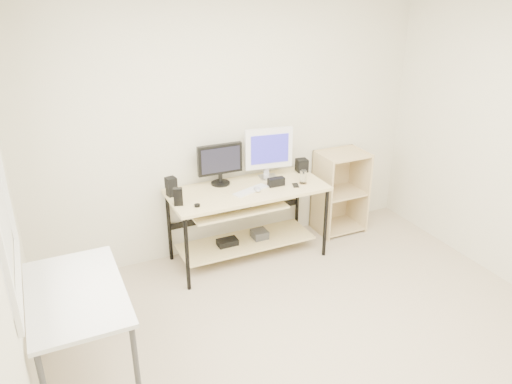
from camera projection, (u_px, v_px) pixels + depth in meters
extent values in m
cube|color=#BCAB90|center=(340.00, 364.00, 3.64)|extent=(4.00, 4.00, 0.01)
cube|color=beige|center=(233.00, 123.00, 4.78)|extent=(4.00, 0.01, 2.60)
cube|color=beige|center=(2.00, 278.00, 2.35)|extent=(0.01, 4.00, 2.60)
cube|color=beige|center=(248.00, 190.00, 4.72)|extent=(1.50, 0.65, 0.03)
cube|color=beige|center=(235.00, 206.00, 4.67)|extent=(0.90, 0.49, 0.02)
cube|color=beige|center=(246.00, 242.00, 5.00)|extent=(1.35, 0.46, 0.02)
cube|color=black|center=(230.00, 205.00, 4.64)|extent=(0.33, 0.22, 0.01)
cylinder|color=black|center=(257.00, 203.00, 4.70)|extent=(0.14, 0.01, 0.01)
cube|color=#3C3C3E|center=(260.00, 234.00, 5.04)|extent=(0.15, 0.15, 0.08)
cube|color=black|center=(227.00, 242.00, 4.91)|extent=(0.20, 0.12, 0.06)
cylinder|color=black|center=(187.00, 254.00, 4.36)|extent=(0.04, 0.04, 0.72)
cylinder|color=black|center=(169.00, 227.00, 4.84)|extent=(0.04, 0.04, 0.72)
cylinder|color=black|center=(325.00, 223.00, 4.91)|extent=(0.04, 0.04, 0.72)
cylinder|color=black|center=(297.00, 201.00, 5.38)|extent=(0.04, 0.04, 0.72)
cube|color=silver|center=(75.00, 293.00, 3.20)|extent=(0.60, 1.00, 0.03)
cylinder|color=#3C3C3E|center=(38.00, 311.00, 3.63)|extent=(0.04, 0.04, 0.72)
cylinder|color=#3C3C3E|center=(137.00, 373.00, 3.07)|extent=(0.04, 0.04, 0.72)
cylinder|color=#3C3C3E|center=(111.00, 293.00, 3.83)|extent=(0.04, 0.04, 0.72)
cube|color=#D0B782|center=(321.00, 196.00, 5.29)|extent=(0.02, 0.40, 0.90)
cube|color=#D0B782|center=(359.00, 188.00, 5.48)|extent=(0.02, 0.40, 0.90)
cube|color=#D0B782|center=(331.00, 186.00, 5.54)|extent=(0.50, 0.02, 0.90)
cube|color=#D0B782|center=(338.00, 226.00, 5.55)|extent=(0.46, 0.38, 0.02)
cube|color=#D0B782|center=(340.00, 192.00, 5.38)|extent=(0.46, 0.38, 0.02)
cube|color=#D0B782|center=(343.00, 155.00, 5.21)|extent=(0.46, 0.38, 0.02)
cylinder|color=black|center=(221.00, 183.00, 4.81)|extent=(0.18, 0.18, 0.02)
cylinder|color=black|center=(220.00, 178.00, 4.79)|extent=(0.04, 0.04, 0.09)
cube|color=black|center=(220.00, 159.00, 4.71)|extent=(0.44, 0.05, 0.29)
cube|color=black|center=(221.00, 160.00, 4.69)|extent=(0.37, 0.01, 0.23)
cube|color=silver|center=(268.00, 177.00, 4.96)|extent=(0.17, 0.15, 0.01)
cylinder|color=silver|center=(268.00, 172.00, 4.94)|extent=(0.04, 0.04, 0.10)
cube|color=silver|center=(269.00, 148.00, 4.84)|extent=(0.48, 0.11, 0.40)
cube|color=#2B27AA|center=(270.00, 149.00, 4.82)|extent=(0.40, 0.06, 0.32)
cube|color=silver|center=(251.00, 190.00, 4.66)|extent=(0.39, 0.22, 0.01)
ellipsoid|color=#B0B0B5|center=(257.00, 189.00, 4.65)|extent=(0.09, 0.12, 0.04)
cube|color=black|center=(276.00, 182.00, 4.76)|extent=(0.16, 0.07, 0.08)
cube|color=black|center=(172.00, 192.00, 4.55)|extent=(0.09, 0.09, 0.07)
cube|color=black|center=(171.00, 183.00, 4.52)|extent=(0.10, 0.10, 0.11)
cube|color=black|center=(302.00, 165.00, 5.10)|extent=(0.12, 0.12, 0.13)
cube|color=black|center=(178.00, 197.00, 4.35)|extent=(0.09, 0.07, 0.16)
cylinder|color=black|center=(197.00, 205.00, 4.35)|extent=(0.06, 0.06, 0.02)
cube|color=black|center=(296.00, 185.00, 4.78)|extent=(0.09, 0.11, 0.01)
cylinder|color=#A7834B|center=(303.00, 183.00, 4.83)|extent=(0.09, 0.09, 0.01)
cylinder|color=white|center=(303.00, 177.00, 4.80)|extent=(0.07, 0.07, 0.13)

